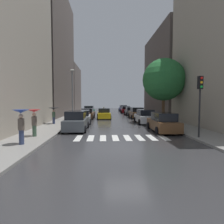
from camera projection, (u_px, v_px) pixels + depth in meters
ground_plane at (111, 116)px, 34.58m from camera, size 28.00×72.00×0.04m
sidewalk_left at (76, 115)px, 34.28m from camera, size 3.00×72.00×0.15m
sidewalk_right at (145, 115)px, 34.87m from camera, size 3.00×72.00×0.15m
crosswalk_stripes at (121, 138)px, 13.66m from camera, size 6.75×2.20×0.01m
building_left_near at (0, 26)px, 17.41m from camera, size 6.00×12.70×19.48m
building_left_mid at (49, 54)px, 33.15m from camera, size 6.00×17.49×22.12m
building_left_far at (67, 89)px, 48.99m from camera, size 6.00×12.65×11.75m
building_right_mid at (170, 75)px, 34.30m from camera, size 6.00×15.93×15.10m
parked_car_left_nearest at (76, 121)px, 17.07m from camera, size 2.06×4.55×1.81m
parked_car_left_second at (82, 117)px, 22.62m from camera, size 2.30×4.80×1.60m
parked_car_left_third at (88, 114)px, 28.69m from camera, size 2.08×4.69×1.59m
parked_car_left_fourth at (89, 111)px, 34.77m from camera, size 2.09×4.19×1.80m
parked_car_right_nearest at (163, 123)px, 16.43m from camera, size 2.11×4.76×1.69m
parked_car_right_second at (145, 117)px, 22.66m from camera, size 2.12×4.69×1.68m
parked_car_right_third at (137, 113)px, 29.38m from camera, size 2.16×4.46×1.71m
parked_car_right_fourth at (131, 111)px, 35.58m from camera, size 2.14×4.28×1.55m
parked_car_right_fifth at (126, 110)px, 42.00m from camera, size 2.26×4.54×1.54m
parked_car_right_sixth at (123, 108)px, 48.75m from camera, size 2.19×4.28×1.62m
taxi_midroad at (104, 114)px, 28.34m from camera, size 2.19×4.72×1.81m
pedestrian_foreground at (34, 117)px, 13.38m from camera, size 0.92×0.92×1.96m
pedestrian_near_tree at (54, 111)px, 20.77m from camera, size 1.16×1.16×1.83m
pedestrian_by_kerb at (21, 120)px, 10.88m from camera, size 0.93×0.93×2.06m
street_tree_right at (164, 80)px, 22.58m from camera, size 5.12×5.12×7.72m
traffic_light_right_corner at (200, 93)px, 12.95m from camera, size 0.30×0.42×4.30m
lamp_post_left at (72, 91)px, 25.20m from camera, size 0.60×0.28×6.86m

